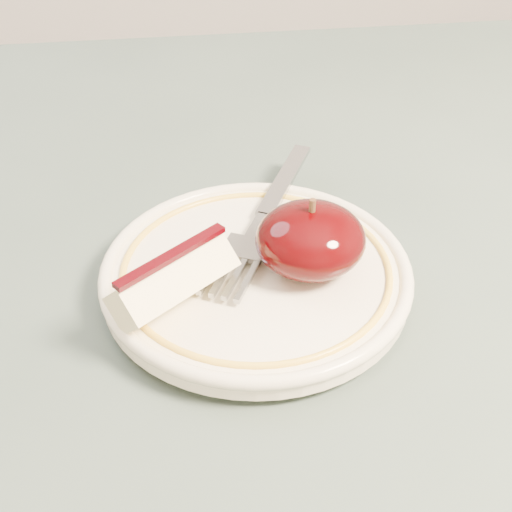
{
  "coord_description": "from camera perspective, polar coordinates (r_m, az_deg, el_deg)",
  "views": [
    {
      "loc": [
        -0.01,
        -0.32,
        1.05
      ],
      "look_at": [
        0.03,
        0.01,
        0.78
      ],
      "focal_mm": 50.0,
      "sensor_mm": 36.0,
      "label": 1
    }
  ],
  "objects": [
    {
      "name": "table",
      "position": [
        0.5,
        -3.56,
        -11.66
      ],
      "size": [
        0.9,
        0.9,
        0.75
      ],
      "color": "brown",
      "rests_on": "ground"
    },
    {
      "name": "plate",
      "position": [
        0.44,
        -0.0,
        -1.43
      ],
      "size": [
        0.19,
        0.19,
        0.02
      ],
      "color": "#EDE5C7",
      "rests_on": "table"
    },
    {
      "name": "apple_half",
      "position": [
        0.43,
        4.38,
        1.33
      ],
      "size": [
        0.07,
        0.06,
        0.05
      ],
      "color": "black",
      "rests_on": "plate"
    },
    {
      "name": "apple_wedge",
      "position": [
        0.41,
        -6.61,
        -1.92
      ],
      "size": [
        0.08,
        0.07,
        0.04
      ],
      "rotation": [
        0.0,
        0.0,
        0.66
      ],
      "color": "#FFF5BB",
      "rests_on": "plate"
    },
    {
      "name": "fork",
      "position": [
        0.48,
        0.59,
        3.16
      ],
      "size": [
        0.1,
        0.17,
        0.0
      ],
      "rotation": [
        0.0,
        0.0,
        1.12
      ],
      "color": "gray",
      "rests_on": "plate"
    }
  ]
}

